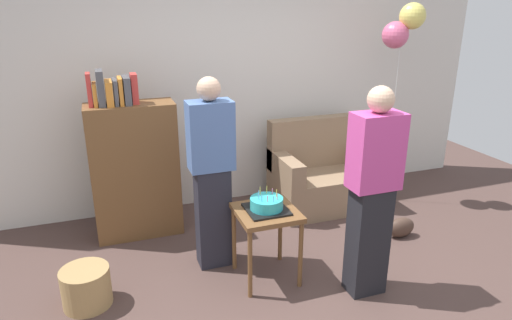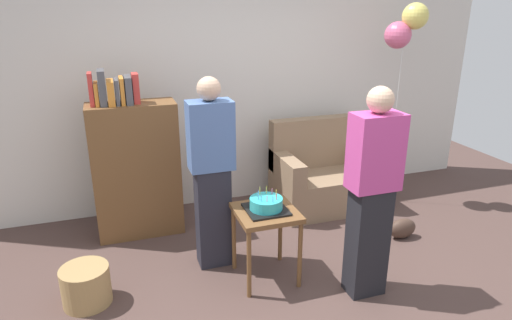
{
  "view_description": "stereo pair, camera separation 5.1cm",
  "coord_description": "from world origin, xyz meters",
  "px_view_note": "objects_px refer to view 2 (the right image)",
  "views": [
    {
      "loc": [
        -1.39,
        -2.62,
        2.16
      ],
      "look_at": [
        -0.25,
        0.61,
        0.95
      ],
      "focal_mm": 31.36,
      "sensor_mm": 36.0,
      "label": 1
    },
    {
      "loc": [
        -1.34,
        -2.64,
        2.16
      ],
      "look_at": [
        -0.25,
        0.61,
        0.95
      ],
      "focal_mm": 31.36,
      "sensor_mm": 36.0,
      "label": 2
    }
  ],
  "objects_px": {
    "bookshelf": "(136,166)",
    "wicker_basket": "(86,286)",
    "side_table": "(266,221)",
    "person_holding_cake": "(372,194)",
    "couch": "(324,176)",
    "balloon_bunch": "(406,26)",
    "person_blowing_candles": "(212,174)",
    "handbag": "(402,228)",
    "birthday_cake": "(266,205)"
  },
  "relations": [
    {
      "from": "birthday_cake",
      "to": "handbag",
      "type": "xyz_separation_m",
      "value": [
        1.48,
        0.2,
        -0.56
      ]
    },
    {
      "from": "couch",
      "to": "handbag",
      "type": "relative_size",
      "value": 3.93
    },
    {
      "from": "bookshelf",
      "to": "side_table",
      "type": "bearing_deg",
      "value": -51.44
    },
    {
      "from": "person_blowing_candles",
      "to": "person_holding_cake",
      "type": "height_order",
      "value": "same"
    },
    {
      "from": "bookshelf",
      "to": "wicker_basket",
      "type": "height_order",
      "value": "bookshelf"
    },
    {
      "from": "side_table",
      "to": "balloon_bunch",
      "type": "relative_size",
      "value": 0.28
    },
    {
      "from": "couch",
      "to": "birthday_cake",
      "type": "distance_m",
      "value": 1.6
    },
    {
      "from": "bookshelf",
      "to": "person_blowing_candles",
      "type": "relative_size",
      "value": 0.99
    },
    {
      "from": "person_blowing_candles",
      "to": "person_holding_cake",
      "type": "xyz_separation_m",
      "value": [
        1.02,
        -0.78,
        0.0
      ]
    },
    {
      "from": "person_blowing_candles",
      "to": "side_table",
      "type": "bearing_deg",
      "value": -34.34
    },
    {
      "from": "couch",
      "to": "bookshelf",
      "type": "relative_size",
      "value": 0.68
    },
    {
      "from": "couch",
      "to": "balloon_bunch",
      "type": "distance_m",
      "value": 1.78
    },
    {
      "from": "handbag",
      "to": "person_holding_cake",
      "type": "bearing_deg",
      "value": -142.48
    },
    {
      "from": "handbag",
      "to": "couch",
      "type": "bearing_deg",
      "value": 112.56
    },
    {
      "from": "person_blowing_candles",
      "to": "wicker_basket",
      "type": "bearing_deg",
      "value": -155.07
    },
    {
      "from": "bookshelf",
      "to": "couch",
      "type": "bearing_deg",
      "value": -0.29
    },
    {
      "from": "person_holding_cake",
      "to": "handbag",
      "type": "distance_m",
      "value": 1.25
    },
    {
      "from": "bookshelf",
      "to": "balloon_bunch",
      "type": "bearing_deg",
      "value": -2.95
    },
    {
      "from": "person_blowing_candles",
      "to": "handbag",
      "type": "bearing_deg",
      "value": 6.61
    },
    {
      "from": "side_table",
      "to": "person_blowing_candles",
      "type": "relative_size",
      "value": 0.38
    },
    {
      "from": "side_table",
      "to": "handbag",
      "type": "distance_m",
      "value": 1.55
    },
    {
      "from": "couch",
      "to": "person_blowing_candles",
      "type": "xyz_separation_m",
      "value": [
        -1.44,
        -0.77,
        0.49
      ]
    },
    {
      "from": "person_holding_cake",
      "to": "wicker_basket",
      "type": "distance_m",
      "value": 2.24
    },
    {
      "from": "side_table",
      "to": "person_holding_cake",
      "type": "bearing_deg",
      "value": -32.11
    },
    {
      "from": "handbag",
      "to": "side_table",
      "type": "bearing_deg",
      "value": -172.35
    },
    {
      "from": "couch",
      "to": "handbag",
      "type": "xyz_separation_m",
      "value": [
        0.39,
        -0.93,
        -0.24
      ]
    },
    {
      "from": "handbag",
      "to": "birthday_cake",
      "type": "bearing_deg",
      "value": -172.35
    },
    {
      "from": "person_holding_cake",
      "to": "person_blowing_candles",
      "type": "bearing_deg",
      "value": -27.98
    },
    {
      "from": "couch",
      "to": "side_table",
      "type": "distance_m",
      "value": 1.58
    },
    {
      "from": "side_table",
      "to": "balloon_bunch",
      "type": "xyz_separation_m",
      "value": [
        1.86,
        1.0,
        1.42
      ]
    },
    {
      "from": "wicker_basket",
      "to": "balloon_bunch",
      "type": "height_order",
      "value": "balloon_bunch"
    },
    {
      "from": "wicker_basket",
      "to": "couch",
      "type": "bearing_deg",
      "value": 22.3
    },
    {
      "from": "side_table",
      "to": "handbag",
      "type": "xyz_separation_m",
      "value": [
        1.48,
        0.2,
        -0.42
      ]
    },
    {
      "from": "person_blowing_candles",
      "to": "wicker_basket",
      "type": "relative_size",
      "value": 4.53
    },
    {
      "from": "bookshelf",
      "to": "person_blowing_candles",
      "type": "bearing_deg",
      "value": -54.26
    },
    {
      "from": "side_table",
      "to": "person_holding_cake",
      "type": "relative_size",
      "value": 0.38
    },
    {
      "from": "couch",
      "to": "wicker_basket",
      "type": "xyz_separation_m",
      "value": [
        -2.49,
        -1.02,
        -0.19
      ]
    },
    {
      "from": "side_table",
      "to": "handbag",
      "type": "height_order",
      "value": "side_table"
    },
    {
      "from": "side_table",
      "to": "person_blowing_candles",
      "type": "distance_m",
      "value": 0.59
    },
    {
      "from": "handbag",
      "to": "balloon_bunch",
      "type": "distance_m",
      "value": 2.04
    },
    {
      "from": "bookshelf",
      "to": "balloon_bunch",
      "type": "height_order",
      "value": "balloon_bunch"
    },
    {
      "from": "person_holding_cake",
      "to": "bookshelf",
      "type": "bearing_deg",
      "value": -35.17
    },
    {
      "from": "couch",
      "to": "person_holding_cake",
      "type": "relative_size",
      "value": 0.67
    },
    {
      "from": "person_blowing_candles",
      "to": "wicker_basket",
      "type": "xyz_separation_m",
      "value": [
        -1.05,
        -0.25,
        -0.68
      ]
    },
    {
      "from": "bookshelf",
      "to": "handbag",
      "type": "xyz_separation_m",
      "value": [
        2.39,
        -0.94,
        -0.59
      ]
    },
    {
      "from": "person_holding_cake",
      "to": "balloon_bunch",
      "type": "bearing_deg",
      "value": -120.49
    },
    {
      "from": "couch",
      "to": "bookshelf",
      "type": "bearing_deg",
      "value": 179.71
    },
    {
      "from": "bookshelf",
      "to": "person_holding_cake",
      "type": "bearing_deg",
      "value": -44.67
    },
    {
      "from": "couch",
      "to": "side_table",
      "type": "relative_size",
      "value": 1.8
    },
    {
      "from": "bookshelf",
      "to": "wicker_basket",
      "type": "distance_m",
      "value": 1.26
    }
  ]
}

